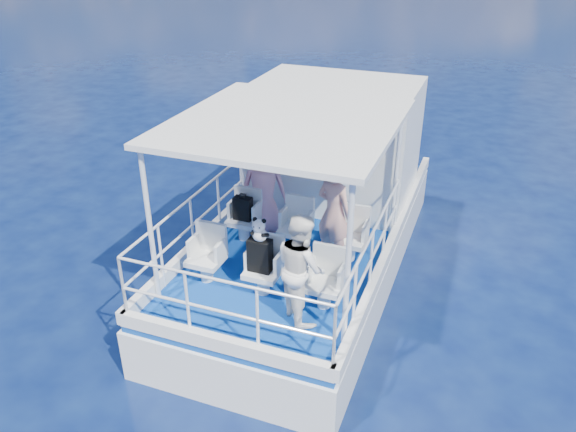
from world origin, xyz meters
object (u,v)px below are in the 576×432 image
(passenger_port_fwd, at_px, (264,189))
(backpack_center, at_px, (260,255))
(passenger_stbd_aft, at_px, (301,267))
(panda, at_px, (260,230))

(passenger_port_fwd, xyz_separation_m, backpack_center, (0.67, -1.71, -0.15))
(passenger_stbd_aft, bearing_deg, backpack_center, 24.45)
(passenger_stbd_aft, distance_m, backpack_center, 0.77)
(passenger_stbd_aft, xyz_separation_m, panda, (-0.69, 0.27, 0.28))
(backpack_center, xyz_separation_m, panda, (0.01, -0.02, 0.41))
(passenger_port_fwd, xyz_separation_m, panda, (0.68, -1.73, 0.26))
(passenger_port_fwd, height_order, panda, passenger_port_fwd)
(passenger_port_fwd, distance_m, backpack_center, 1.85)
(passenger_stbd_aft, xyz_separation_m, backpack_center, (-0.70, 0.28, -0.13))
(passenger_port_fwd, relative_size, panda, 4.53)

